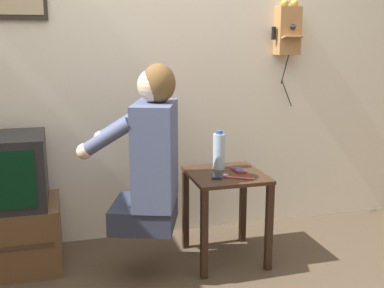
% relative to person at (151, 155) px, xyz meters
% --- Properties ---
extents(wall_back, '(6.80, 0.05, 2.55)m').
position_rel_person_xyz_m(wall_back, '(0.11, 0.66, 0.53)').
color(wall_back, silver).
rests_on(wall_back, ground_plane).
extents(side_table, '(0.46, 0.49, 0.57)m').
position_rel_person_xyz_m(side_table, '(0.49, 0.10, -0.31)').
color(side_table, '#382316').
rests_on(side_table, ground_plane).
extents(person, '(0.61, 0.56, 0.95)m').
position_rel_person_xyz_m(person, '(0.00, 0.00, 0.00)').
color(person, '#2D3347').
rests_on(person, ground_plane).
extents(wall_phone_antique, '(0.21, 0.19, 0.76)m').
position_rel_person_xyz_m(wall_phone_antique, '(1.11, 0.57, 0.71)').
color(wall_phone_antique, '#AD7A47').
extents(cell_phone_held, '(0.09, 0.14, 0.01)m').
position_rel_person_xyz_m(cell_phone_held, '(0.41, 0.04, -0.17)').
color(cell_phone_held, black).
rests_on(cell_phone_held, side_table).
extents(cell_phone_spare, '(0.07, 0.13, 0.01)m').
position_rel_person_xyz_m(cell_phone_spare, '(0.59, 0.13, -0.17)').
color(cell_phone_spare, maroon).
rests_on(cell_phone_spare, side_table).
extents(water_bottle, '(0.08, 0.08, 0.25)m').
position_rel_person_xyz_m(water_bottle, '(0.48, 0.21, -0.06)').
color(water_bottle, '#ADC6DB').
rests_on(water_bottle, side_table).
extents(toothbrush, '(0.17, 0.11, 0.02)m').
position_rel_person_xyz_m(toothbrush, '(0.52, -0.02, -0.17)').
color(toothbrush, '#D83F4C').
rests_on(toothbrush, side_table).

